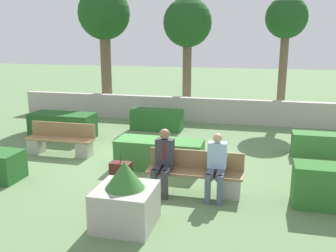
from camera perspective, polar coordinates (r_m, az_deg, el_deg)
name	(u,v)px	position (r m, az deg, el deg)	size (l,w,h in m)	color
ground_plane	(146,162)	(9.94, -3.30, -5.56)	(60.00, 60.00, 0.00)	#607F51
perimeter_wall	(184,109)	(14.60, 2.46, 2.58)	(13.54, 0.30, 0.93)	#ADA89E
bench_front	(194,177)	(8.03, 4.05, -7.73)	(2.04, 0.48, 0.87)	#937047
bench_left_side	(60,142)	(10.93, -16.09, -2.42)	(1.95, 0.49, 0.87)	#937047
person_seated_man	(163,158)	(7.88, -0.70, -4.89)	(0.38, 0.64, 1.37)	#333338
person_seated_woman	(216,163)	(7.70, 7.37, -5.65)	(0.38, 0.64, 1.34)	#515B70
hedge_block_near_left	(324,145)	(11.21, 22.62, -2.68)	(1.68, 0.61, 0.64)	#3D7A38
hedge_block_near_right	(160,154)	(9.45, -1.29, -4.26)	(2.18, 0.82, 0.72)	#3D7A38
hedge_block_mid_right	(331,187)	(7.98, 23.61, -8.48)	(1.43, 0.65, 0.84)	#33702D
hedge_block_far_left	(63,126)	(12.66, -15.73, 0.07)	(2.07, 0.88, 0.81)	#235623
hedge_block_far_right	(157,120)	(13.20, -1.71, 0.95)	(1.80, 0.67, 0.73)	#286028
planter_corner_left	(125,199)	(6.67, -6.51, -11.01)	(1.01, 1.01, 1.18)	#ADA89E
suitcase	(121,174)	(8.43, -7.17, -7.27)	(0.47, 0.26, 0.75)	#471E19
tree_leftmost	(104,17)	(16.09, -9.70, 16.01)	(2.12, 2.12, 5.20)	brown
tree_center_left	(188,26)	(15.51, 2.99, 15.05)	(1.95, 1.95, 4.74)	brown
tree_center_right	(286,22)	(15.34, 17.57, 14.84)	(1.58, 1.58, 4.72)	brown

